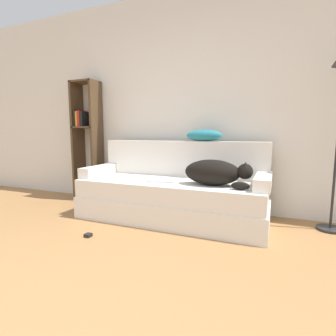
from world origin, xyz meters
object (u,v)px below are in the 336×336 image
throw_pillow (204,135)px  bookshelf (86,134)px  dog (215,172)px  power_adapter (88,235)px  couch (171,200)px  laptop (162,181)px

throw_pillow → bookshelf: (-1.75, 0.07, 0.01)m
dog → power_adapter: (-1.03, -0.69, -0.56)m
couch → power_adapter: (-0.53, -0.78, -0.20)m
laptop → throw_pillow: bearing=37.3°
couch → laptop: 0.26m
laptop → power_adapter: size_ratio=5.59×
power_adapter → dog: bearing=33.8°
laptop → power_adapter: (-0.45, -0.68, -0.44)m
laptop → bookshelf: bookshelf is taller
power_adapter → laptop: bearing=56.6°
dog → power_adapter: 1.36m
dog → bookshelf: size_ratio=0.40×
throw_pillow → power_adapter: (-0.80, -1.10, -0.92)m
couch → power_adapter: couch is taller
couch → dog: bearing=-9.7°
power_adapter → couch: bearing=56.0°
dog → power_adapter: dog is taller
laptop → throw_pillow: 0.73m
couch → bookshelf: (-1.48, 0.40, 0.73)m
couch → throw_pillow: bearing=49.3°
dog → couch: bearing=170.3°
throw_pillow → power_adapter: bearing=-126.1°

